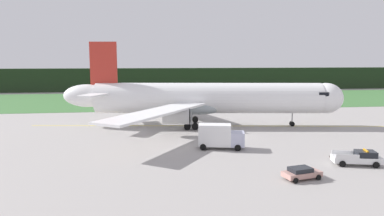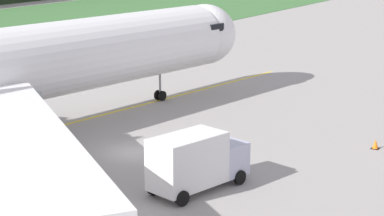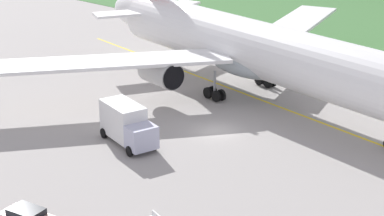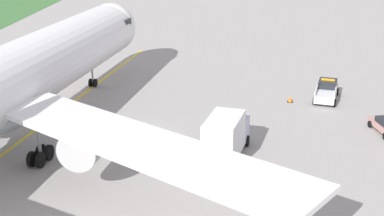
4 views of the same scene
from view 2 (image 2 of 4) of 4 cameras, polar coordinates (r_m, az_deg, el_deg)
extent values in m
plane|color=#9D9995|center=(48.32, -4.71, -3.65)|extent=(320.00, 320.00, 0.00)
cube|color=yellow|center=(53.01, -14.76, -2.45)|extent=(67.04, 10.12, 0.01)
cylinder|color=white|center=(51.76, -15.14, 3.25)|extent=(42.71, 11.82, 5.74)
ellipsoid|color=white|center=(66.54, 1.04, 6.10)|extent=(7.08, 6.59, 5.74)
cube|color=black|center=(65.39, 0.28, 6.85)|extent=(2.57, 5.65, 0.70)
cube|color=white|center=(36.77, -14.01, -2.23)|extent=(17.89, 22.68, 0.35)
cylinder|color=#ACACAC|center=(42.02, -14.44, -2.05)|extent=(4.74, 3.35, 2.74)
cylinder|color=black|center=(43.26, -12.00, -1.44)|extent=(0.48, 2.52, 2.52)
cylinder|color=gray|center=(62.63, -2.66, 2.16)|extent=(0.20, 0.20, 2.50)
cylinder|color=black|center=(63.08, -2.81, 1.08)|extent=(0.92, 0.35, 0.90)
cylinder|color=black|center=(62.73, -2.47, 1.01)|extent=(0.92, 0.35, 0.90)
cylinder|color=gray|center=(47.86, -15.45, -1.99)|extent=(0.28, 0.28, 2.50)
cylinder|color=black|center=(48.86, -14.90, -3.15)|extent=(1.23, 0.47, 1.20)
cylinder|color=black|center=(48.30, -14.43, -3.33)|extent=(1.23, 0.47, 1.20)
cube|color=#B4B7D3|center=(42.54, 2.77, -4.08)|extent=(2.37, 2.75, 2.00)
cube|color=white|center=(40.17, -0.36, -4.39)|extent=(4.98, 3.33, 3.06)
cylinder|color=#99999E|center=(41.31, 0.56, -6.23)|extent=(0.77, 0.26, 1.04)
cylinder|color=#99999E|center=(40.12, -1.30, -6.87)|extent=(0.77, 0.26, 1.04)
cylinder|color=black|center=(43.63, 1.59, -4.97)|extent=(0.93, 0.45, 0.90)
cylinder|color=black|center=(42.11, 3.96, -5.73)|extent=(0.93, 0.45, 0.90)
cylinder|color=black|center=(40.49, -3.18, -6.55)|extent=(0.93, 0.45, 0.90)
cylinder|color=black|center=(38.84, -0.81, -7.46)|extent=(0.93, 0.45, 0.90)
cube|color=black|center=(50.59, 14.87, -3.25)|extent=(0.55, 0.55, 0.03)
cone|color=orange|center=(50.49, 14.90, -2.87)|extent=(0.43, 0.43, 0.67)
camera|label=1|loc=(35.53, 83.90, -1.93)|focal=33.19mm
camera|label=3|loc=(74.10, 45.03, 16.18)|focal=60.01mm
camera|label=4|loc=(21.48, -75.98, 11.53)|focal=50.38mm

